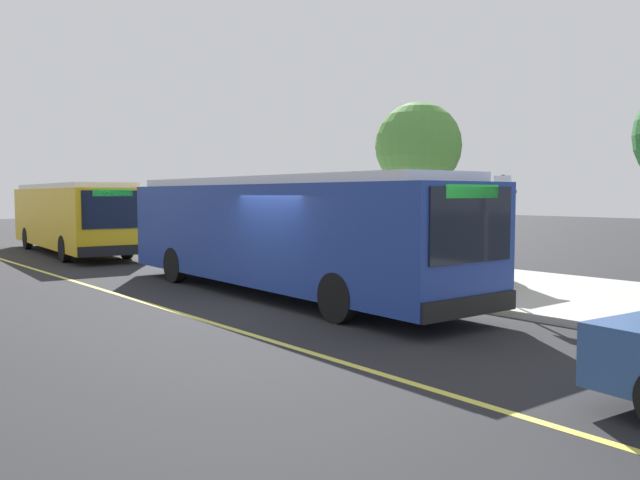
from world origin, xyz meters
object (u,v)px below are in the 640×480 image
at_px(waiting_bench, 461,261).
at_px(route_sign_post, 502,220).
at_px(transit_bus_second, 72,216).
at_px(transit_bus_main, 280,230).

bearing_deg(waiting_bench, route_sign_post, -38.34).
distance_m(transit_bus_second, route_sign_post, 19.60).
height_order(transit_bus_main, transit_bus_second, same).
distance_m(transit_bus_second, waiting_bench, 17.21).
bearing_deg(transit_bus_second, waiting_bench, 18.23).
bearing_deg(route_sign_post, transit_bus_main, -149.33).
height_order(waiting_bench, route_sign_post, route_sign_post).
relative_size(transit_bus_second, route_sign_post, 4.13).
distance_m(transit_bus_main, route_sign_post, 5.39).
bearing_deg(route_sign_post, waiting_bench, 141.66).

